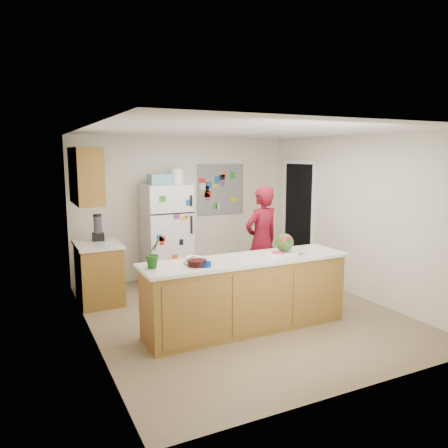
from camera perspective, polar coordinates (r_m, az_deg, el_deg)
name	(u,v)px	position (r m, az deg, el deg)	size (l,w,h in m)	color
floor	(241,314)	(6.24, 2.30, -11.65)	(4.00, 4.50, 0.02)	brown
wall_back	(183,207)	(7.95, -5.38, 2.18)	(4.00, 0.02, 2.50)	beige
wall_left	(89,237)	(5.28, -17.23, -1.67)	(0.02, 4.50, 2.50)	beige
wall_right	(356,216)	(7.08, 16.84, 0.99)	(0.02, 4.50, 2.50)	beige
ceiling	(243,130)	(5.85, 2.46, 12.13)	(4.00, 4.50, 0.02)	white
doorway	(299,219)	(8.21, 9.77, 0.69)	(0.03, 0.85, 2.04)	black
peninsula_base	(246,295)	(5.58, 2.96, -9.27)	(2.60, 0.62, 0.88)	brown
peninsula_top	(247,260)	(5.46, 3.00, -4.68)	(2.68, 0.70, 0.04)	silver
side_counter_base	(99,274)	(6.81, -16.01, -6.34)	(0.60, 0.80, 0.86)	brown
side_counter_top	(98,245)	(6.70, -16.18, -2.62)	(0.64, 0.84, 0.04)	silver
upper_cabinets	(86,176)	(6.51, -17.63, 6.03)	(0.35, 1.00, 0.80)	brown
refrigerator	(166,234)	(7.51, -7.53, -1.35)	(0.75, 0.70, 1.70)	silver
fridge_top_bin	(160,179)	(7.37, -8.42, 5.80)	(0.35, 0.28, 0.18)	#5999B2
photo_collage	(221,189)	(8.20, -0.43, 4.53)	(0.95, 0.01, 0.95)	slate
person	(262,241)	(6.84, 4.94, -2.23)	(0.63, 0.41, 1.72)	maroon
blender_appliance	(98,228)	(6.89, -16.16, -0.54)	(0.12, 0.12, 0.38)	black
cutting_board	(281,253)	(5.77, 7.47, -3.73)	(0.37, 0.28, 0.01)	silver
watermelon	(284,242)	(5.79, 7.88, -2.40)	(0.24, 0.24, 0.24)	#2E5618
watermelon_slice	(277,253)	(5.68, 6.96, -3.75)	(0.16, 0.16, 0.02)	#D83050
cherry_bowl	(197,263)	(5.08, -3.52, -5.09)	(0.22, 0.22, 0.07)	black
white_bowl	(193,259)	(5.27, -4.03, -4.62)	(0.19, 0.19, 0.06)	silver
cobalt_bowl	(205,264)	(5.05, -2.46, -5.28)	(0.14, 0.14, 0.05)	navy
plate	(194,263)	(5.21, -3.92, -5.05)	(0.26, 0.26, 0.02)	tan
paper_towel	(273,255)	(5.59, 6.38, -4.09)	(0.18, 0.16, 0.02)	silver
keys	(301,254)	(5.72, 9.98, -3.89)	(0.08, 0.04, 0.01)	gray
potted_plant	(153,253)	(5.01, -9.24, -3.81)	(0.19, 0.15, 0.34)	#144817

